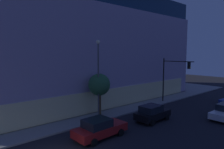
{
  "coord_description": "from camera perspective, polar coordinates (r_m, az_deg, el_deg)",
  "views": [
    {
      "loc": [
        -4.94,
        -11.32,
        7.17
      ],
      "look_at": [
        8.27,
        3.77,
        5.08
      ],
      "focal_mm": 32.7,
      "sensor_mm": 36.0,
      "label": 1
    }
  ],
  "objects": [
    {
      "name": "traffic_light_far_corner",
      "position": [
        30.05,
        16.51,
        0.39
      ],
      "size": [
        0.52,
        4.52,
        6.32
      ],
      "color": "black",
      "rests_on": "sidewalk_corner"
    },
    {
      "name": "car_black",
      "position": [
        22.44,
        11.18,
        -10.48
      ],
      "size": [
        4.19,
        2.17,
        1.71
      ],
      "color": "black",
      "rests_on": "ground"
    },
    {
      "name": "street_lamp_sidewalk",
      "position": [
        22.0,
        -3.84,
        1.34
      ],
      "size": [
        0.44,
        0.44,
        8.43
      ],
      "color": "#525252",
      "rests_on": "sidewalk_corner"
    },
    {
      "name": "car_red",
      "position": [
        17.97,
        -3.53,
        -14.72
      ],
      "size": [
        4.83,
        2.36,
        1.68
      ],
      "color": "maroon",
      "rests_on": "ground"
    },
    {
      "name": "modern_building",
      "position": [
        35.5,
        -10.19,
        6.95
      ],
      "size": [
        34.02,
        22.67,
        15.83
      ],
      "color": "#4C4C51",
      "rests_on": "ground"
    },
    {
      "name": "sidewalk_tree",
      "position": [
        22.92,
        -3.59,
        -2.95
      ],
      "size": [
        2.46,
        2.46,
        4.76
      ],
      "color": "#4E371E",
      "rests_on": "sidewalk_corner"
    }
  ]
}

